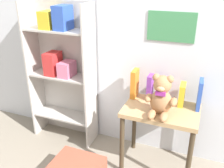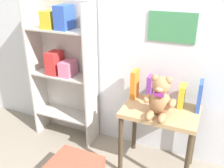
% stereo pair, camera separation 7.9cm
% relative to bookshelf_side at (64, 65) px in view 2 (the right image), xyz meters
% --- Properties ---
extents(wall_back, '(4.80, 0.07, 2.50)m').
position_rel_bookshelf_side_xyz_m(wall_back, '(0.86, 0.14, 0.46)').
color(wall_back, silver).
rests_on(wall_back, ground_plane).
extents(bookshelf_side, '(0.65, 0.25, 1.39)m').
position_rel_bookshelf_side_xyz_m(bookshelf_side, '(0.00, 0.00, 0.00)').
color(bookshelf_side, '#BCB7B2').
rests_on(bookshelf_side, ground_plane).
extents(display_table, '(0.61, 0.42, 0.60)m').
position_rel_bookshelf_side_xyz_m(display_table, '(1.02, -0.15, -0.30)').
color(display_table, tan).
rests_on(display_table, ground_plane).
extents(teddy_bear, '(0.25, 0.23, 0.33)m').
position_rel_bookshelf_side_xyz_m(teddy_bear, '(1.02, -0.24, -0.05)').
color(teddy_bear, '#A8754C').
rests_on(teddy_bear, display_table).
extents(book_standing_orange, '(0.04, 0.14, 0.25)m').
position_rel_bookshelf_side_xyz_m(book_standing_orange, '(0.74, -0.02, -0.07)').
color(book_standing_orange, orange).
rests_on(book_standing_orange, display_table).
extents(book_standing_purple, '(0.04, 0.11, 0.22)m').
position_rel_bookshelf_side_xyz_m(book_standing_purple, '(0.88, -0.01, -0.08)').
color(book_standing_purple, purple).
rests_on(book_standing_purple, display_table).
extents(book_standing_pink, '(0.03, 0.11, 0.22)m').
position_rel_bookshelf_side_xyz_m(book_standing_pink, '(1.02, -0.01, -0.09)').
color(book_standing_pink, '#D17093').
rests_on(book_standing_pink, display_table).
extents(book_standing_yellow, '(0.05, 0.14, 0.19)m').
position_rel_bookshelf_side_xyz_m(book_standing_yellow, '(1.16, -0.02, -0.10)').
color(book_standing_yellow, gold).
rests_on(book_standing_yellow, display_table).
extents(book_standing_blue, '(0.04, 0.15, 0.25)m').
position_rel_bookshelf_side_xyz_m(book_standing_blue, '(1.29, -0.03, -0.07)').
color(book_standing_blue, '#2D51B7').
rests_on(book_standing_blue, display_table).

